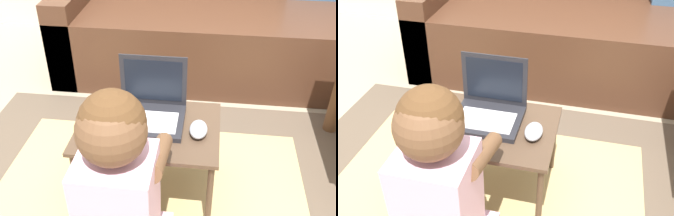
{
  "view_description": "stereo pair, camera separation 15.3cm",
  "coord_description": "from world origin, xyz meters",
  "views": [
    {
      "loc": [
        0.09,
        -1.18,
        1.25
      ],
      "look_at": [
        -0.07,
        0.08,
        0.39
      ],
      "focal_mm": 42.0,
      "sensor_mm": 36.0,
      "label": 1
    },
    {
      "loc": [
        0.24,
        -1.15,
        1.25
      ],
      "look_at": [
        -0.07,
        0.08,
        0.39
      ],
      "focal_mm": 42.0,
      "sensor_mm": 36.0,
      "label": 2
    }
  ],
  "objects": [
    {
      "name": "ground_plane",
      "position": [
        0.0,
        0.0,
        0.0
      ],
      "size": [
        16.0,
        16.0,
        0.0
      ],
      "primitive_type": "plane",
      "color": "gray"
    },
    {
      "name": "couch",
      "position": [
        0.13,
        1.27,
        0.28
      ],
      "size": [
        1.95,
        0.94,
        0.82
      ],
      "color": "#4C2D1E",
      "rests_on": "ground_plane"
    },
    {
      "name": "laptop_desk",
      "position": [
        -0.14,
        0.03,
        0.29
      ],
      "size": [
        0.56,
        0.4,
        0.33
      ],
      "color": "#4C3828",
      "rests_on": "ground_plane"
    },
    {
      "name": "laptop",
      "position": [
        -0.14,
        0.08,
        0.37
      ],
      "size": [
        0.27,
        0.23,
        0.24
      ],
      "color": "#232328",
      "rests_on": "laptop_desk"
    },
    {
      "name": "computer_mouse",
      "position": [
        0.05,
        0.01,
        0.35
      ],
      "size": [
        0.07,
        0.11,
        0.04
      ],
      "color": "#B2B7C1",
      "rests_on": "laptop_desk"
    },
    {
      "name": "person_seated",
      "position": [
        -0.16,
        -0.4,
        0.35
      ],
      "size": [
        0.29,
        0.42,
        0.74
      ],
      "color": "#E5B2CC",
      "rests_on": "ground_plane"
    }
  ]
}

